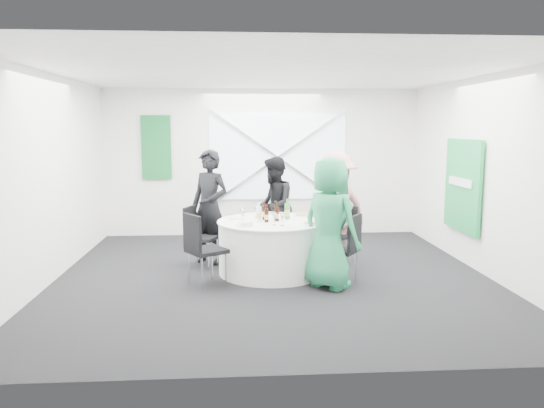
{
  "coord_description": "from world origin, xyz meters",
  "views": [
    {
      "loc": [
        -0.51,
        -7.2,
        2.08
      ],
      "look_at": [
        0.0,
        0.2,
        1.0
      ],
      "focal_mm": 35.0,
      "sensor_mm": 36.0,
      "label": 1
    }
  ],
  "objects": [
    {
      "name": "chair_front_right",
      "position": [
        0.94,
        -0.43,
        0.55
      ],
      "size": [
        0.6,
        0.59,
        0.94
      ],
      "rotation": [
        0.0,
        0.0,
        4.12
      ],
      "color": "black",
      "rests_on": "floor"
    },
    {
      "name": "window_panel",
      "position": [
        0.3,
        2.96,
        1.5
      ],
      "size": [
        2.6,
        0.03,
        1.6
      ],
      "primitive_type": "cube",
      "color": "white",
      "rests_on": "wall_back"
    },
    {
      "name": "wine_glass_a",
      "position": [
        0.01,
        -0.15,
        0.88
      ],
      "size": [
        0.07,
        0.07,
        0.17
      ],
      "color": "white",
      "rests_on": "banquet_table"
    },
    {
      "name": "knife_a",
      "position": [
        -0.19,
        0.74,
        0.76
      ],
      "size": [
        0.15,
        0.02,
        0.01
      ],
      "primitive_type": "cube",
      "rotation": [
        0.0,
        0.0,
        1.61
      ],
      "color": "silver",
      "rests_on": "banquet_table"
    },
    {
      "name": "person_woman_green",
      "position": [
        0.7,
        -0.55,
        0.85
      ],
      "size": [
        0.96,
        0.98,
        1.7
      ],
      "primitive_type": "imported",
      "rotation": [
        0.0,
        0.0,
        2.32
      ],
      "color": "#268C59",
      "rests_on": "floor"
    },
    {
      "name": "chair_front_left",
      "position": [
        -0.97,
        -0.43,
        0.57
      ],
      "size": [
        0.62,
        0.61,
        0.98
      ],
      "rotation": [
        0.0,
        0.0,
        2.15
      ],
      "color": "black",
      "rests_on": "floor"
    },
    {
      "name": "wine_glass_b",
      "position": [
        -0.42,
        0.11,
        0.88
      ],
      "size": [
        0.07,
        0.07,
        0.17
      ],
      "color": "white",
      "rests_on": "banquet_table"
    },
    {
      "name": "person_man_back_left",
      "position": [
        -0.91,
        0.82,
        0.87
      ],
      "size": [
        0.76,
        0.7,
        1.74
      ],
      "primitive_type": "imported",
      "rotation": [
        0.0,
        0.0,
        -0.6
      ],
      "color": "black",
      "rests_on": "floor"
    },
    {
      "name": "beer_bottle_d",
      "position": [
        -0.09,
        0.08,
        0.85
      ],
      "size": [
        0.06,
        0.06,
        0.25
      ],
      "color": "#351509",
      "rests_on": "banquet_table"
    },
    {
      "name": "plate_back",
      "position": [
        0.01,
        0.8,
        0.77
      ],
      "size": [
        0.27,
        0.27,
        0.01
      ],
      "color": "white",
      "rests_on": "banquet_table"
    },
    {
      "name": "window_brace_a",
      "position": [
        0.3,
        2.92,
        1.5
      ],
      "size": [
        2.63,
        0.05,
        1.84
      ],
      "primitive_type": "cube",
      "rotation": [
        0.0,
        0.97,
        0.0
      ],
      "color": "silver",
      "rests_on": "window_panel"
    },
    {
      "name": "wall_back",
      "position": [
        0.0,
        3.0,
        1.4
      ],
      "size": [
        6.0,
        0.0,
        6.0
      ],
      "primitive_type": "plane",
      "rotation": [
        1.57,
        0.0,
        0.0
      ],
      "color": "white",
      "rests_on": "floor"
    },
    {
      "name": "window_brace_b",
      "position": [
        0.3,
        2.92,
        1.5
      ],
      "size": [
        2.63,
        0.05,
        1.84
      ],
      "primitive_type": "cube",
      "rotation": [
        0.0,
        -0.97,
        0.0
      ],
      "color": "silver",
      "rests_on": "window_panel"
    },
    {
      "name": "fork_b",
      "position": [
        0.56,
        0.35,
        0.76
      ],
      "size": [
        0.09,
        0.13,
        0.01
      ],
      "primitive_type": "cube",
      "rotation": [
        0.0,
        0.0,
        0.57
      ],
      "color": "silver",
      "rests_on": "banquet_table"
    },
    {
      "name": "floor",
      "position": [
        0.0,
        0.0,
        0.0
      ],
      "size": [
        6.0,
        6.0,
        0.0
      ],
      "primitive_type": "plane",
      "color": "black",
      "rests_on": "ground"
    },
    {
      "name": "plate_front_left",
      "position": [
        -0.41,
        -0.19,
        0.77
      ],
      "size": [
        0.25,
        0.25,
        0.01
      ],
      "color": "white",
      "rests_on": "banquet_table"
    },
    {
      "name": "wall_right",
      "position": [
        3.0,
        0.0,
        1.4
      ],
      "size": [
        0.0,
        6.0,
        6.0
      ],
      "primitive_type": "plane",
      "rotation": [
        1.57,
        0.0,
        -1.57
      ],
      "color": "white",
      "rests_on": "floor"
    },
    {
      "name": "ceiling",
      "position": [
        0.0,
        0.0,
        2.8
      ],
      "size": [
        6.0,
        6.0,
        0.0
      ],
      "primitive_type": "plane",
      "rotation": [
        3.14,
        0.0,
        0.0
      ],
      "color": "silver",
      "rests_on": "wall_back"
    },
    {
      "name": "clear_water_bottle",
      "position": [
        -0.19,
        0.15,
        0.86
      ],
      "size": [
        0.08,
        0.08,
        0.27
      ],
      "color": "white",
      "rests_on": "banquet_table"
    },
    {
      "name": "wine_glass_d",
      "position": [
        0.11,
        -0.21,
        0.88
      ],
      "size": [
        0.07,
        0.07,
        0.17
      ],
      "color": "white",
      "rests_on": "banquet_table"
    },
    {
      "name": "green_water_bottle",
      "position": [
        0.23,
        0.32,
        0.87
      ],
      "size": [
        0.08,
        0.08,
        0.29
      ],
      "color": "green",
      "rests_on": "banquet_table"
    },
    {
      "name": "wall_front",
      "position": [
        0.0,
        -3.0,
        1.4
      ],
      "size": [
        6.0,
        0.0,
        6.0
      ],
      "primitive_type": "plane",
      "rotation": [
        -1.57,
        0.0,
        0.0
      ],
      "color": "white",
      "rests_on": "floor"
    },
    {
      "name": "green_sign",
      "position": [
        2.94,
        0.6,
        1.2
      ],
      "size": [
        0.05,
        1.2,
        1.4
      ],
      "primitive_type": "cube",
      "color": "green",
      "rests_on": "wall_right"
    },
    {
      "name": "chair_back_left",
      "position": [
        -1.09,
        0.62,
        0.53
      ],
      "size": [
        0.54,
        0.53,
        0.91
      ],
      "rotation": [
        0.0,
        0.0,
        1.21
      ],
      "color": "black",
      "rests_on": "floor"
    },
    {
      "name": "beer_bottle_a",
      "position": [
        -0.1,
        0.28,
        0.86
      ],
      "size": [
        0.06,
        0.06,
        0.27
      ],
      "color": "#351509",
      "rests_on": "banquet_table"
    },
    {
      "name": "napkin",
      "position": [
        -0.38,
        -0.2,
        0.8
      ],
      "size": [
        0.19,
        0.15,
        0.05
      ],
      "primitive_type": "cube",
      "rotation": [
        0.0,
        0.0,
        0.32
      ],
      "color": "white",
      "rests_on": "plate_front_left"
    },
    {
      "name": "wine_glass_e",
      "position": [
        -0.21,
        0.48,
        0.88
      ],
      "size": [
        0.07,
        0.07,
        0.17
      ],
      "color": "white",
      "rests_on": "banquet_table"
    },
    {
      "name": "person_woman_pink",
      "position": [
        1.01,
        0.69,
        0.85
      ],
      "size": [
        1.22,
        0.94,
        1.71
      ],
      "primitive_type": "imported",
      "rotation": [
        0.0,
        0.0,
        -2.69
      ],
      "color": "#CE8588",
      "rests_on": "floor"
    },
    {
      "name": "plate_back_left",
      "position": [
        -0.51,
        0.46,
        0.77
      ],
      "size": [
        0.25,
        0.25,
        0.01
      ],
      "color": "white",
      "rests_on": "banquet_table"
    },
    {
      "name": "beer_bottle_c",
      "position": [
        0.07,
        0.16,
        0.85
      ],
      "size": [
        0.06,
        0.06,
        0.25
      ],
      "color": "#351509",
      "rests_on": "banquet_table"
    },
    {
      "name": "fork_c",
      "position": [
        -0.4,
        0.61,
        0.76
      ],
      "size": [
        0.08,
        0.14,
        0.01
      ],
      "primitive_type": "cube",
      "rotation": [
        0.0,
        0.0,
        2.64
      ],
      "color": "silver",
      "rests_on": "banquet_table"
    },
    {
      "name": "beer_bottle_b",
      "position": [
        0.07,
        0.29,
        0.86
      ],
      "size": [
        0.06,
        0.06,
        0.25
      ],
      "color": "#351509",
      "rests_on": "banquet_table"
    },
    {
      "name": "banquet_table",
      "position": [
        0.0,
        0.2,
        0.38
      ],
      "size": [
        1.56,
        1.56,
        0.76
      ],
      "color": "white",
      "rests_on": "floor"
    },
    {
      "name": "green_banner",
      "position": [
        -2.0,
        2.95,
        1.7
      ],
      "size": [
        0.55,
        0.04,
        1.2
      ],
      "primitive_type": "cube",
      "color": "#156C36",
      "rests_on": "wall_back"
    },
    {
      "name": "wine_glass_c",
      "position": [
        -0.42,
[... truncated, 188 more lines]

